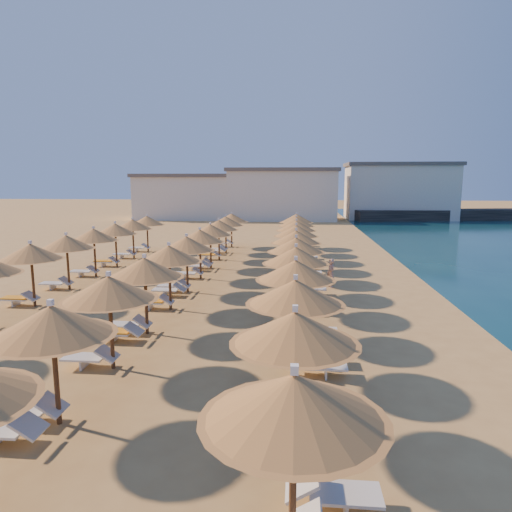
# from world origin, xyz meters

# --- Properties ---
(ground) EXTENTS (220.00, 220.00, 0.00)m
(ground) POSITION_xyz_m (0.00, 0.00, 0.00)
(ground) COLOR tan
(ground) RESTS_ON ground
(jetty) EXTENTS (30.21, 9.64, 1.50)m
(jetty) POSITION_xyz_m (25.74, 45.46, 0.75)
(jetty) COLOR black
(jetty) RESTS_ON ground
(hotel_blocks) EXTENTS (46.10, 11.38, 8.10)m
(hotel_blocks) POSITION_xyz_m (3.03, 45.36, 3.70)
(hotel_blocks) COLOR silver
(hotel_blocks) RESTS_ON ground
(parasol_row_east) EXTENTS (2.86, 34.65, 2.99)m
(parasol_row_east) POSITION_xyz_m (2.81, 0.36, 2.44)
(parasol_row_east) COLOR brown
(parasol_row_east) RESTS_ON ground
(parasol_row_west) EXTENTS (2.86, 34.65, 2.99)m
(parasol_row_west) POSITION_xyz_m (-2.63, 0.36, 2.44)
(parasol_row_west) COLOR brown
(parasol_row_west) RESTS_ON ground
(parasol_row_inland) EXTENTS (2.86, 25.11, 2.99)m
(parasol_row_inland) POSITION_xyz_m (-8.88, 1.95, 2.44)
(parasol_row_inland) COLOR brown
(parasol_row_inland) RESTS_ON ground
(loungers) EXTENTS (14.73, 33.35, 0.66)m
(loungers) POSITION_xyz_m (-1.73, 0.60, 0.34)
(loungers) COLOR silver
(loungers) RESTS_ON ground
(beachgoer_c) EXTENTS (0.86, 1.12, 1.77)m
(beachgoer_c) POSITION_xyz_m (3.01, 5.58, 0.88)
(beachgoer_c) COLOR tan
(beachgoer_c) RESTS_ON ground
(beachgoer_a) EXTENTS (0.57, 0.66, 1.53)m
(beachgoer_a) POSITION_xyz_m (4.66, 2.07, 0.76)
(beachgoer_a) COLOR tan
(beachgoer_a) RESTS_ON ground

